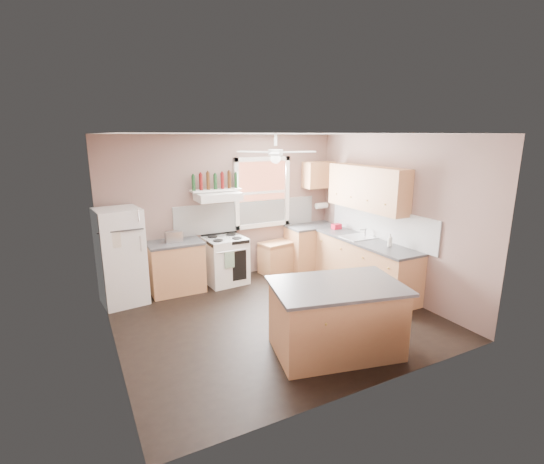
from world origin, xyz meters
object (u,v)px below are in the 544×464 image
refrigerator (121,257)px  stove (225,260)px  island (336,319)px  toaster (174,237)px  cart (276,257)px

refrigerator → stove: 1.84m
stove → island: 2.92m
toaster → stove: (0.92, -0.01, -0.56)m
island → stove: bearing=110.5°
island → refrigerator: bearing=140.8°
refrigerator → cart: bearing=-4.3°
stove → cart: bearing=-1.7°
refrigerator → island: (2.18, -2.82, -0.35)m
stove → cart: stove is taller
cart → stove: bearing=172.6°
stove → island: same height
stove → cart: size_ratio=1.37×
refrigerator → stove: size_ratio=1.82×
island → cart: bearing=89.3°
toaster → cart: toaster is taller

